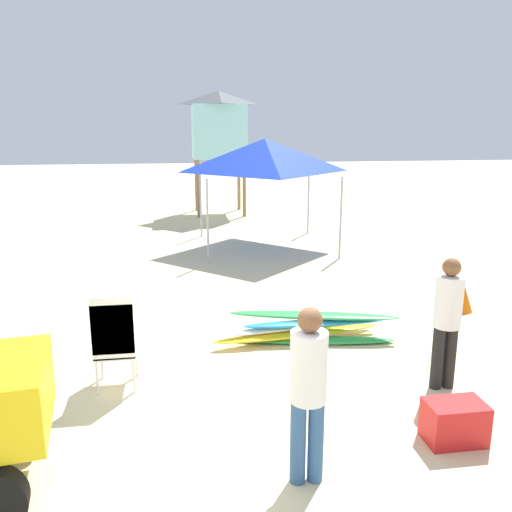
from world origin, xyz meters
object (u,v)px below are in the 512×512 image
at_px(stacked_plastic_chairs, 114,335).
at_px(lifeguard_near_left, 447,315).
at_px(lifeguard_near_center, 308,385).
at_px(lifeguard_tower, 219,125).
at_px(traffic_cone_near, 462,297).
at_px(cooler_box, 454,422).
at_px(surfboard_pile, 308,327).
at_px(popup_canopy, 264,155).

bearing_deg(stacked_plastic_chairs, lifeguard_near_left, -7.97).
xyz_separation_m(lifeguard_near_center, lifeguard_tower, (0.50, 14.92, 2.15)).
bearing_deg(traffic_cone_near, cooler_box, -120.12).
xyz_separation_m(surfboard_pile, cooler_box, (0.81, -2.75, 0.01)).
distance_m(lifeguard_near_left, lifeguard_near_center, 2.51).
bearing_deg(surfboard_pile, lifeguard_tower, 91.41).
distance_m(stacked_plastic_chairs, surfboard_pile, 2.90).
distance_m(traffic_cone_near, cooler_box, 4.16).
bearing_deg(cooler_box, lifeguard_near_center, -166.75).
relative_size(surfboard_pile, lifeguard_near_left, 1.73).
bearing_deg(lifeguard_near_center, traffic_cone_near, 47.10).
bearing_deg(lifeguard_near_left, surfboard_pile, 126.87).
xyz_separation_m(lifeguard_near_center, popup_canopy, (1.19, 9.39, 1.41)).
bearing_deg(lifeguard_near_left, popup_canopy, 96.17).
relative_size(lifeguard_near_center, traffic_cone_near, 3.20).
bearing_deg(lifeguard_near_center, stacked_plastic_chairs, 132.38).
bearing_deg(lifeguard_near_center, lifeguard_near_left, 35.70).
bearing_deg(lifeguard_near_left, traffic_cone_near, 56.59).
bearing_deg(lifeguard_near_left, lifeguard_near_center, -144.30).
height_order(lifeguard_near_center, popup_canopy, popup_canopy).
bearing_deg(popup_canopy, stacked_plastic_chairs, -112.25).
bearing_deg(lifeguard_tower, popup_canopy, -82.99).
relative_size(popup_canopy, traffic_cone_near, 6.18).
xyz_separation_m(traffic_cone_near, cooler_box, (-2.09, -3.60, -0.04)).
relative_size(lifeguard_tower, cooler_box, 7.21).
height_order(popup_canopy, lifeguard_tower, lifeguard_tower).
bearing_deg(lifeguard_tower, surfboard_pile, -88.59).
bearing_deg(surfboard_pile, traffic_cone_near, 16.35).
relative_size(popup_canopy, cooler_box, 5.40).
relative_size(lifeguard_tower, traffic_cone_near, 8.24).
bearing_deg(lifeguard_near_left, stacked_plastic_chairs, 172.03).
bearing_deg(lifeguard_near_center, cooler_box, 13.25).
height_order(lifeguard_near_center, traffic_cone_near, lifeguard_near_center).
distance_m(surfboard_pile, lifeguard_near_center, 3.31).
xyz_separation_m(lifeguard_near_left, lifeguard_tower, (-1.54, 13.46, 2.16)).
bearing_deg(cooler_box, surfboard_pile, 106.50).
bearing_deg(cooler_box, popup_canopy, 92.70).
xyz_separation_m(stacked_plastic_chairs, lifeguard_near_left, (3.88, -0.54, 0.22)).
relative_size(surfboard_pile, traffic_cone_near, 5.47).
distance_m(stacked_plastic_chairs, cooler_box, 3.84).
bearing_deg(lifeguard_near_center, popup_canopy, 82.81).
distance_m(lifeguard_near_left, popup_canopy, 8.09).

